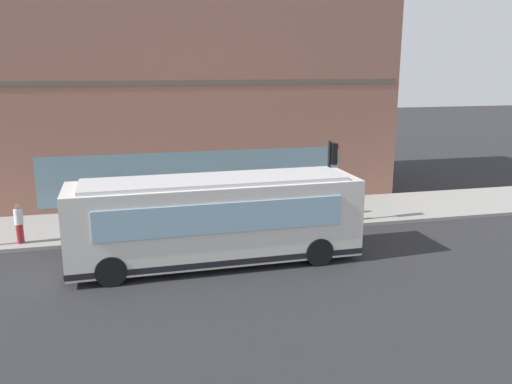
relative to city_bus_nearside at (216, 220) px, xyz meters
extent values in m
plane|color=#262628|center=(0.15, -0.26, -1.55)|extent=(120.00, 120.00, 0.00)
cube|color=gray|center=(5.08, -0.26, -1.48)|extent=(4.66, 40.00, 0.15)
cube|color=#8C5B4C|center=(11.59, -0.26, 3.91)|extent=(8.36, 20.79, 10.93)
cube|color=brown|center=(7.56, -0.26, 4.46)|extent=(0.36, 20.37, 0.24)
cube|color=slate|center=(7.46, -0.26, 0.05)|extent=(0.12, 14.55, 2.40)
cube|color=silver|center=(0.00, -0.02, 0.05)|extent=(2.73, 10.05, 2.70)
cube|color=silver|center=(0.00, -0.02, 1.46)|extent=(2.33, 9.05, 0.12)
cube|color=#8CB2C6|center=(-0.11, 4.96, 0.50)|extent=(2.20, 0.13, 1.20)
cube|color=#8CB2C6|center=(1.27, 0.01, 0.45)|extent=(0.25, 8.20, 1.00)
cube|color=#8CB2C6|center=(-1.27, -0.04, 0.45)|extent=(0.25, 8.20, 1.00)
cube|color=black|center=(0.00, -0.02, -1.12)|extent=(2.77, 10.10, 0.20)
cylinder|color=black|center=(1.07, 3.61, -1.05)|extent=(0.32, 1.01, 1.00)
cylinder|color=black|center=(-1.23, 3.56, -1.05)|extent=(0.32, 1.01, 1.00)
cylinder|color=black|center=(1.23, -3.39, -1.05)|extent=(0.32, 1.01, 1.00)
cylinder|color=black|center=(-1.07, -3.44, -1.05)|extent=(0.32, 1.01, 1.00)
cylinder|color=black|center=(3.15, -5.36, 0.39)|extent=(0.14, 0.14, 3.58)
cube|color=black|center=(3.15, -5.55, 1.63)|extent=(0.32, 0.24, 0.90)
sphere|color=red|center=(3.15, -5.68, 1.91)|extent=(0.20, 0.20, 0.20)
sphere|color=yellow|center=(3.15, -5.68, 1.63)|extent=(0.20, 0.20, 0.20)
sphere|color=green|center=(3.15, -5.68, 1.35)|extent=(0.20, 0.20, 0.20)
cylinder|color=gold|center=(3.32, -6.67, -1.13)|extent=(0.24, 0.24, 0.55)
sphere|color=gold|center=(3.32, -6.67, -0.77)|extent=(0.22, 0.22, 0.22)
cylinder|color=gold|center=(3.32, -6.84, -1.08)|extent=(0.10, 0.12, 0.10)
cylinder|color=gold|center=(3.49, -6.67, -1.08)|extent=(0.12, 0.10, 0.10)
cylinder|color=gold|center=(4.32, -5.66, -0.97)|extent=(0.14, 0.14, 0.86)
cylinder|color=gold|center=(4.27, -5.84, -0.97)|extent=(0.14, 0.14, 0.86)
cylinder|color=#99994C|center=(4.30, -5.75, -0.20)|extent=(0.32, 0.32, 0.68)
sphere|color=brown|center=(4.30, -5.75, 0.26)|extent=(0.23, 0.23, 0.23)
cylinder|color=#3359A5|center=(5.10, 4.04, -1.00)|extent=(0.14, 0.14, 0.81)
cylinder|color=#3359A5|center=(5.08, 3.86, -1.00)|extent=(0.14, 0.14, 0.81)
cylinder|color=gold|center=(5.09, 3.95, -0.28)|extent=(0.32, 0.32, 0.64)
sphere|color=beige|center=(5.09, 3.95, 0.15)|extent=(0.22, 0.22, 0.22)
cylinder|color=#B23338|center=(3.46, 7.00, -1.02)|extent=(0.14, 0.14, 0.76)
cylinder|color=#B23338|center=(3.32, 7.10, -1.02)|extent=(0.14, 0.14, 0.76)
cylinder|color=silver|center=(3.39, 7.05, -0.35)|extent=(0.32, 0.32, 0.60)
sphere|color=tan|center=(3.39, 7.05, 0.06)|extent=(0.21, 0.21, 0.21)
cylinder|color=silver|center=(6.88, -1.91, -0.99)|extent=(0.14, 0.14, 0.83)
cylinder|color=silver|center=(6.72, -1.82, -0.99)|extent=(0.14, 0.14, 0.83)
cylinder|color=#99994C|center=(6.80, -1.86, -0.24)|extent=(0.32, 0.32, 0.66)
sphere|color=tan|center=(6.80, -1.86, 0.20)|extent=(0.23, 0.23, 0.23)
cube|color=#263F99|center=(4.18, -0.67, -0.95)|extent=(0.44, 0.40, 0.90)
cube|color=#8CB2C6|center=(4.18, -0.88, -0.77)|extent=(0.35, 0.03, 0.30)
camera|label=1|loc=(-17.59, 2.73, 5.33)|focal=37.31mm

